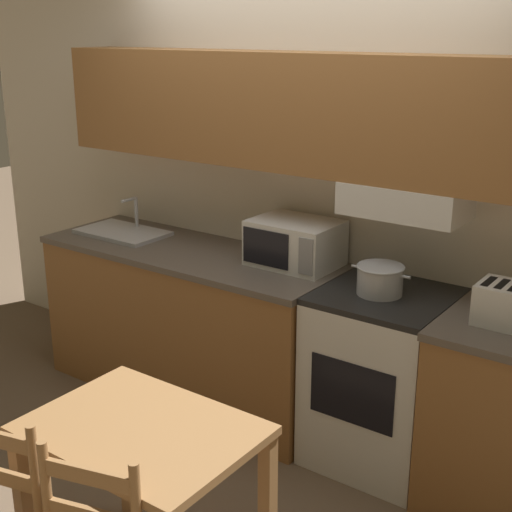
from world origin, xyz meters
The scene contains 10 objects.
ground_plane centered at (0.00, 0.00, 0.00)m, with size 16.00×16.00×0.00m, color brown.
wall_back centered at (0.02, -0.06, 1.49)m, with size 5.49×0.38×2.55m.
lower_counter_main centered at (-0.61, -0.33, 0.46)m, with size 1.88×0.69×0.92m.
lower_counter_right_stub centered at (1.26, -0.33, 0.46)m, with size 0.58×0.69×0.92m.
stove_range centered at (0.65, -0.32, 0.46)m, with size 0.63×0.64×0.92m.
cooking_pot centered at (0.62, -0.34, 1.00)m, with size 0.31×0.24×0.15m.
microwave centered at (0.04, -0.20, 1.05)m, with size 0.47×0.36×0.25m.
toaster centered at (1.24, -0.35, 1.01)m, with size 0.26×0.22×0.18m.
sink_basin centered at (-1.17, -0.33, 0.94)m, with size 0.56×0.34×0.22m.
dining_table centered at (0.32, -1.70, 0.61)m, with size 0.85×0.63×0.74m.
Camera 1 is at (2.05, -3.35, 2.17)m, focal length 50.00 mm.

